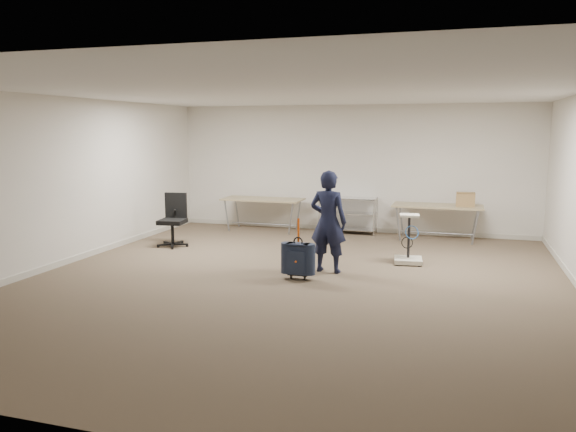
% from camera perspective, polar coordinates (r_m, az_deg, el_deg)
% --- Properties ---
extents(ground, '(9.00, 9.00, 0.00)m').
position_cam_1_polar(ground, '(8.47, 0.57, -6.69)').
color(ground, brown).
rests_on(ground, ground).
extents(room_shell, '(8.00, 9.00, 9.00)m').
position_cam_1_polar(room_shell, '(9.75, 2.89, -4.33)').
color(room_shell, silver).
rests_on(room_shell, ground).
extents(folding_table_left, '(1.80, 0.75, 0.73)m').
position_cam_1_polar(folding_table_left, '(12.61, -2.59, 1.56)').
color(folding_table_left, '#928059').
rests_on(folding_table_left, ground).
extents(folding_table_right, '(1.80, 0.75, 0.73)m').
position_cam_1_polar(folding_table_right, '(11.89, 14.93, 0.83)').
color(folding_table_right, '#928059').
rests_on(folding_table_right, ground).
extents(wire_shelf, '(1.22, 0.47, 0.80)m').
position_cam_1_polar(wire_shelf, '(12.38, 6.12, 0.27)').
color(wire_shelf, silver).
rests_on(wire_shelf, ground).
extents(person, '(0.63, 0.44, 1.63)m').
position_cam_1_polar(person, '(8.90, 4.11, -0.57)').
color(person, black).
rests_on(person, ground).
extents(suitcase, '(0.35, 0.20, 0.94)m').
position_cam_1_polar(suitcase, '(8.53, 1.03, -4.37)').
color(suitcase, black).
rests_on(suitcase, ground).
extents(office_chair, '(0.62, 0.62, 1.03)m').
position_cam_1_polar(office_chair, '(11.20, -11.58, -1.41)').
color(office_chair, black).
rests_on(office_chair, ground).
extents(equipment_cart, '(0.51, 0.51, 0.85)m').
position_cam_1_polar(equipment_cart, '(9.77, 12.14, -3.46)').
color(equipment_cart, beige).
rests_on(equipment_cart, ground).
extents(cardboard_box, '(0.37, 0.28, 0.27)m').
position_cam_1_polar(cardboard_box, '(11.87, 17.58, 1.63)').
color(cardboard_box, '#986646').
rests_on(cardboard_box, folding_table_right).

